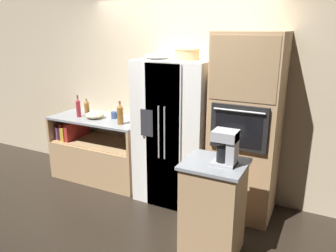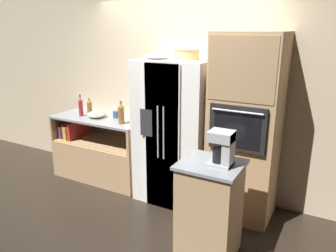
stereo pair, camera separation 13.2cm
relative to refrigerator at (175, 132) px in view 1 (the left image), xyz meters
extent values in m
plane|color=black|center=(-0.12, -0.08, -0.90)|extent=(20.00, 20.00, 0.00)
cube|color=beige|center=(-0.12, 0.39, 0.50)|extent=(12.00, 0.06, 2.80)
cube|color=tan|center=(-1.21, 0.02, -0.62)|extent=(1.40, 0.66, 0.55)
cube|color=tan|center=(-1.21, 0.02, -0.33)|extent=(1.34, 0.61, 0.02)
cube|color=tan|center=(-1.89, 0.02, -0.17)|extent=(0.04, 0.66, 0.34)
cube|color=tan|center=(-0.53, 0.02, -0.17)|extent=(0.04, 0.66, 0.34)
cube|color=gray|center=(-1.21, 0.02, 0.01)|extent=(1.40, 0.66, 0.03)
cube|color=#934784|center=(-1.83, -0.01, -0.23)|extent=(0.05, 0.42, 0.19)
cube|color=black|center=(-1.78, -0.01, -0.23)|extent=(0.04, 0.43, 0.18)
cube|color=#B72D28|center=(-1.73, -0.01, -0.21)|extent=(0.03, 0.44, 0.24)
cube|color=gold|center=(-1.68, -0.01, -0.23)|extent=(0.06, 0.49, 0.20)
cube|color=#B72D28|center=(-1.61, -0.01, -0.20)|extent=(0.05, 0.47, 0.26)
cube|color=white|center=(0.00, 0.01, 0.00)|extent=(0.90, 0.69, 1.79)
cube|color=white|center=(-0.01, -0.34, 0.00)|extent=(0.45, 0.02, 1.76)
cube|color=white|center=(0.01, -0.34, 0.00)|extent=(0.45, 0.02, 1.76)
cylinder|color=#B2B2B7|center=(-0.04, -0.37, 0.09)|extent=(0.02, 0.02, 0.63)
cylinder|color=#B2B2B7|center=(0.04, -0.37, 0.09)|extent=(0.02, 0.02, 0.63)
cube|color=#2D2D33|center=(-0.20, -0.36, 0.18)|extent=(0.16, 0.01, 0.32)
cube|color=tan|center=(0.87, 0.04, 0.16)|extent=(0.73, 0.63, 2.11)
cube|color=black|center=(0.87, -0.29, 0.25)|extent=(0.60, 0.04, 0.48)
cube|color=black|center=(0.87, -0.31, 0.22)|extent=(0.49, 0.01, 0.34)
cylinder|color=#B2B2B7|center=(0.87, -0.33, 0.44)|extent=(0.53, 0.02, 0.02)
cube|color=#A68259|center=(0.87, -0.28, 0.85)|extent=(0.69, 0.01, 0.65)
cube|color=tan|center=(0.81, -0.85, -0.43)|extent=(0.53, 0.48, 0.92)
cube|color=gray|center=(0.81, -0.85, 0.04)|extent=(0.58, 0.52, 0.03)
cylinder|color=tan|center=(0.15, -0.01, 0.96)|extent=(0.28, 0.28, 0.12)
torus|color=tan|center=(0.15, -0.01, 1.01)|extent=(0.30, 0.30, 0.02)
ellipsoid|color=white|center=(-0.22, -0.06, 0.93)|extent=(0.31, 0.31, 0.06)
cylinder|color=maroon|center=(-1.50, -0.07, 0.14)|extent=(0.06, 0.06, 0.23)
cone|color=maroon|center=(-1.50, -0.07, 0.27)|extent=(0.06, 0.06, 0.03)
cylinder|color=maroon|center=(-1.50, -0.07, 0.32)|extent=(0.02, 0.02, 0.05)
cylinder|color=brown|center=(-1.51, 0.13, 0.11)|extent=(0.07, 0.07, 0.16)
cone|color=brown|center=(-1.51, 0.13, 0.21)|extent=(0.07, 0.07, 0.04)
cylinder|color=brown|center=(-1.51, 0.13, 0.24)|extent=(0.03, 0.03, 0.02)
cylinder|color=brown|center=(-0.75, -0.11, 0.14)|extent=(0.08, 0.08, 0.23)
cone|color=brown|center=(-0.75, -0.11, 0.28)|extent=(0.08, 0.08, 0.05)
cylinder|color=brown|center=(-0.75, -0.11, 0.32)|extent=(0.03, 0.03, 0.04)
cylinder|color=#384C7A|center=(-0.99, 0.09, 0.08)|extent=(0.09, 0.09, 0.10)
torus|color=#384C7A|center=(-0.95, 0.09, 0.08)|extent=(0.07, 0.01, 0.07)
ellipsoid|color=beige|center=(-1.25, -0.02, 0.07)|extent=(0.26, 0.26, 0.09)
cube|color=#B2B2B7|center=(0.89, -0.84, 0.07)|extent=(0.22, 0.19, 0.02)
cylinder|color=black|center=(0.87, -0.84, 0.15)|extent=(0.12, 0.12, 0.13)
cube|color=#B2B2B7|center=(0.96, -0.84, 0.22)|extent=(0.08, 0.16, 0.32)
cube|color=#B2B2B7|center=(0.89, -0.84, 0.33)|extent=(0.22, 0.19, 0.09)
camera|label=1|loc=(1.67, -3.53, 1.25)|focal=35.00mm
camera|label=2|loc=(1.79, -3.47, 1.25)|focal=35.00mm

